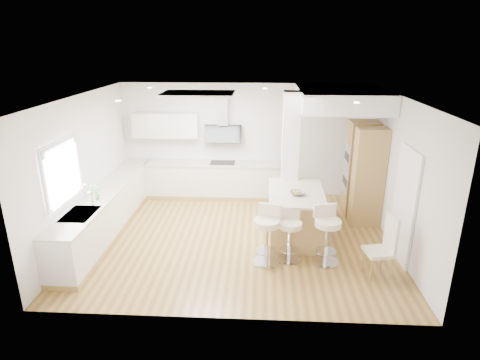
# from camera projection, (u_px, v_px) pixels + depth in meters

# --- Properties ---
(ground) EXTENTS (6.00, 6.00, 0.00)m
(ground) POSITION_uv_depth(u_px,v_px,m) (238.00, 237.00, 8.08)
(ground) COLOR olive
(ground) RESTS_ON ground
(ceiling) EXTENTS (6.00, 5.00, 0.02)m
(ceiling) POSITION_uv_depth(u_px,v_px,m) (238.00, 237.00, 8.08)
(ceiling) COLOR white
(ceiling) RESTS_ON ground
(wall_back) EXTENTS (6.00, 0.04, 2.80)m
(wall_back) POSITION_uv_depth(u_px,v_px,m) (244.00, 140.00, 9.98)
(wall_back) COLOR silver
(wall_back) RESTS_ON ground
(wall_left) EXTENTS (0.04, 5.00, 2.80)m
(wall_left) POSITION_uv_depth(u_px,v_px,m) (83.00, 169.00, 7.77)
(wall_left) COLOR silver
(wall_left) RESTS_ON ground
(wall_right) EXTENTS (0.04, 5.00, 2.80)m
(wall_right) POSITION_uv_depth(u_px,v_px,m) (398.00, 174.00, 7.47)
(wall_right) COLOR silver
(wall_right) RESTS_ON ground
(skylight) EXTENTS (4.10, 2.10, 0.06)m
(skylight) POSITION_uv_depth(u_px,v_px,m) (199.00, 94.00, 7.78)
(skylight) COLOR white
(skylight) RESTS_ON ground
(window_left) EXTENTS (0.06, 1.28, 1.07)m
(window_left) POSITION_uv_depth(u_px,v_px,m) (62.00, 168.00, 6.83)
(window_left) COLOR silver
(window_left) RESTS_ON ground
(doorway_right) EXTENTS (0.05, 1.00, 2.10)m
(doorway_right) POSITION_uv_depth(u_px,v_px,m) (404.00, 206.00, 7.03)
(doorway_right) COLOR #4B423B
(doorway_right) RESTS_ON ground
(counter_left) EXTENTS (0.63, 4.50, 1.35)m
(counter_left) POSITION_uv_depth(u_px,v_px,m) (108.00, 209.00, 8.29)
(counter_left) COLOR #B18B4C
(counter_left) RESTS_ON ground
(counter_back) EXTENTS (3.62, 0.63, 2.50)m
(counter_back) POSITION_uv_depth(u_px,v_px,m) (206.00, 170.00, 10.00)
(counter_back) COLOR #B18B4C
(counter_back) RESTS_ON ground
(pillar) EXTENTS (0.35, 0.35, 2.80)m
(pillar) POSITION_uv_depth(u_px,v_px,m) (290.00, 158.00, 8.46)
(pillar) COLOR white
(pillar) RESTS_ON ground
(soffit) EXTENTS (1.78, 2.20, 0.40)m
(soffit) POSITION_uv_depth(u_px,v_px,m) (341.00, 98.00, 8.44)
(soffit) COLOR white
(soffit) RESTS_ON ground
(oven_column) EXTENTS (0.63, 1.21, 2.10)m
(oven_column) POSITION_uv_depth(u_px,v_px,m) (363.00, 171.00, 8.76)
(oven_column) COLOR #B18B4C
(oven_column) RESTS_ON ground
(peninsula) EXTENTS (1.09, 1.62, 1.05)m
(peninsula) POSITION_uv_depth(u_px,v_px,m) (295.00, 214.00, 7.95)
(peninsula) COLOR #B18B4C
(peninsula) RESTS_ON ground
(bar_stool_a) EXTENTS (0.59, 0.59, 1.07)m
(bar_stool_a) POSITION_uv_depth(u_px,v_px,m) (267.00, 232.00, 6.98)
(bar_stool_a) COLOR silver
(bar_stool_a) RESTS_ON ground
(bar_stool_b) EXTENTS (0.46, 0.46, 0.96)m
(bar_stool_b) POSITION_uv_depth(u_px,v_px,m) (290.00, 233.00, 7.08)
(bar_stool_b) COLOR silver
(bar_stool_b) RESTS_ON ground
(bar_stool_c) EXTENTS (0.58, 0.58, 1.06)m
(bar_stool_c) POSITION_uv_depth(u_px,v_px,m) (327.00, 232.00, 6.98)
(bar_stool_c) COLOR silver
(bar_stool_c) RESTS_ON ground
(dining_chair) EXTENTS (0.49, 0.49, 1.09)m
(dining_chair) POSITION_uv_depth(u_px,v_px,m) (385.00, 244.00, 6.60)
(dining_chair) COLOR beige
(dining_chair) RESTS_ON ground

